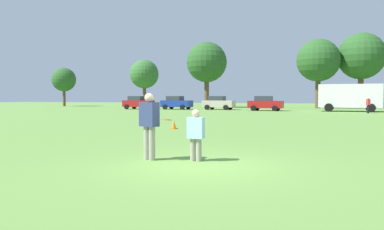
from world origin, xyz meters
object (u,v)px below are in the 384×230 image
box_truck (356,97)px  player_thrower (149,122)px  parked_car_mid_right (265,103)px  traffic_cone (174,125)px  parked_car_mid_left (176,103)px  bystander_sideline_watcher (368,104)px  player_defender (196,132)px  parked_car_near_left (138,103)px  frisbee (167,120)px  parked_car_center (218,103)px

box_truck → player_thrower: bearing=-102.6°
parked_car_mid_right → traffic_cone: bearing=-92.2°
parked_car_mid_left → bystander_sideline_watcher: 23.95m
player_defender → traffic_cone: bearing=115.0°
player_defender → parked_car_mid_right: 37.19m
parked_car_near_left → box_truck: (27.96, 0.21, 0.83)m
parked_car_mid_left → frisbee: bearing=-69.2°
player_defender → parked_car_center: bearing=103.9°
parked_car_mid_left → parked_car_mid_right: bearing=-5.4°
player_thrower → box_truck: bearing=77.4°
parked_car_center → player_defender: bearing=-76.1°
traffic_cone → parked_car_mid_right: 28.03m
player_defender → box_truck: 38.20m
player_defender → box_truck: size_ratio=0.16×
player_thrower → player_defender: 1.30m
parked_car_near_left → parked_car_center: bearing=8.3°
player_thrower → bystander_sideline_watcher: (9.27, 33.35, -0.06)m
traffic_cone → parked_car_mid_right: bearing=87.8°
parked_car_center → parked_car_mid_left: bearing=-173.0°
traffic_cone → box_truck: 30.68m
parked_car_near_left → parked_car_mid_left: 5.46m
player_thrower → box_truck: (8.44, 37.74, 0.73)m
player_thrower → traffic_cone: 9.79m
player_thrower → parked_car_mid_left: bearing=110.2°
parked_car_mid_right → box_truck: bearing=2.5°
player_defender → box_truck: box_truck is taller
player_defender → parked_car_mid_left: bearing=111.9°
traffic_cone → parked_car_center: bearing=100.2°
player_thrower → traffic_cone: (-2.96, 9.29, -0.80)m
frisbee → parked_car_mid_right: size_ratio=0.06×
player_defender → frisbee: bearing=-163.7°
parked_car_mid_left → parked_car_near_left: bearing=-170.3°
frisbee → parked_car_mid_right: bearing=93.6°
player_defender → parked_car_mid_left: (-15.38, 38.22, 0.16)m
frisbee → player_defender: bearing=16.3°
player_thrower → bystander_sideline_watcher: size_ratio=1.06×
player_thrower → bystander_sideline_watcher: bearing=74.5°
player_thrower → parked_car_mid_left: (-14.13, 38.45, -0.10)m
parked_car_near_left → bystander_sideline_watcher: parked_car_near_left is taller
frisbee → parked_car_mid_left: 41.13m
player_thrower → player_defender: bearing=10.4°
bystander_sideline_watcher → player_defender: bearing=-103.6°
parked_car_mid_left → parked_car_center: 5.81m
player_thrower → frisbee: 0.51m
player_thrower → parked_car_mid_left: size_ratio=0.42×
bystander_sideline_watcher → parked_car_center: bearing=161.7°
player_thrower → parked_car_center: parked_car_center is taller
box_truck → player_defender: bearing=-100.8°
player_thrower → frisbee: bearing=1.1°
parked_car_center → box_truck: box_truck is taller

